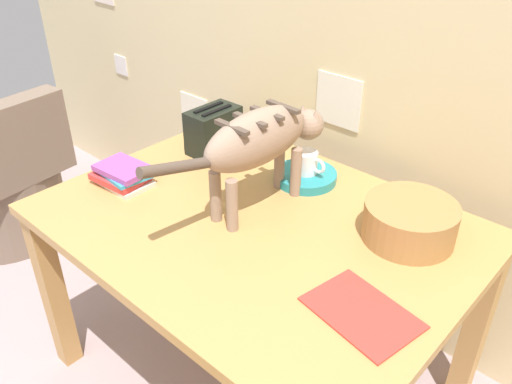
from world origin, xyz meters
The scene contains 10 objects.
wall_rear centered at (0.00, 2.01, 1.25)m, with size 4.88×0.11×2.50m.
dining_table centered at (-0.08, 1.37, 0.64)m, with size 1.30×0.97×0.72m.
cat centered at (-0.12, 1.45, 0.95)m, with size 0.15×0.71×0.33m.
saucer_bowl centered at (-0.11, 1.67, 0.74)m, with size 0.22×0.22×0.03m, color teal.
coffee_mug centered at (-0.11, 1.67, 0.79)m, with size 0.12×0.08×0.08m.
magazine centered at (0.39, 1.25, 0.73)m, with size 0.27×0.18×0.01m, color red.
book_stack centered at (-0.56, 1.22, 0.76)m, with size 0.21×0.16×0.07m.
wicker_basket centered at (0.32, 1.60, 0.78)m, with size 0.27×0.27×0.12m.
toaster centered at (-0.51, 1.61, 0.81)m, with size 0.12×0.20×0.18m.
wicker_armchair centered at (-1.65, 1.19, 0.27)m, with size 0.63×0.64×0.78m.
Camera 1 is at (0.83, 0.38, 1.65)m, focal length 36.78 mm.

